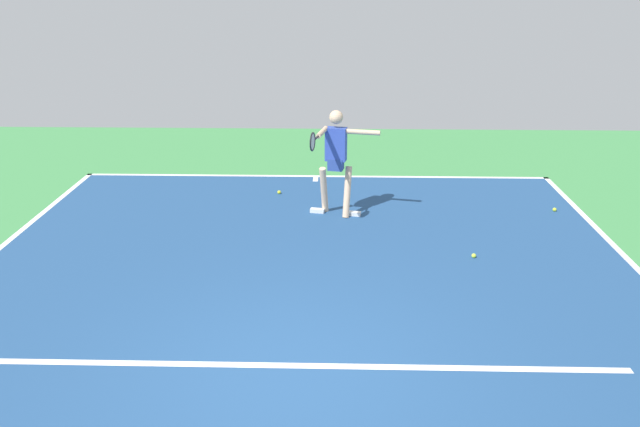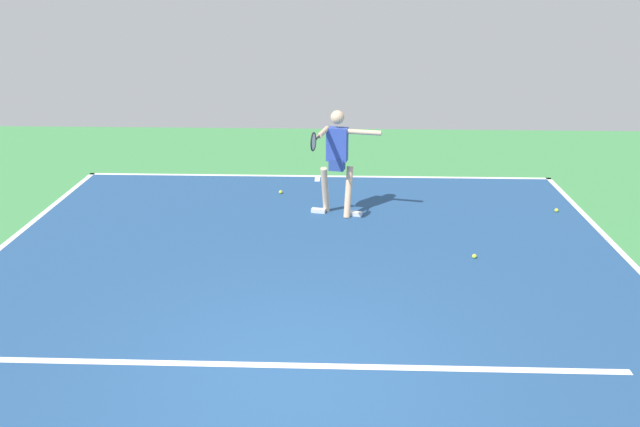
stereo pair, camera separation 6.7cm
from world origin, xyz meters
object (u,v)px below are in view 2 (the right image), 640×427
tennis_ball_by_sideline (474,256)px  tennis_ball_far_corner (556,210)px  tennis_ball_by_baseline (281,192)px  tennis_player (337,156)px

tennis_ball_by_sideline → tennis_ball_far_corner: (-1.78, -1.98, 0.00)m
tennis_ball_by_sideline → tennis_ball_far_corner: 2.66m
tennis_ball_far_corner → tennis_ball_by_baseline: 4.92m
tennis_player → tennis_ball_by_baseline: 1.81m
tennis_ball_by_sideline → tennis_ball_far_corner: bearing=-132.0°
tennis_player → tennis_ball_far_corner: size_ratio=27.39×
tennis_ball_by_sideline → tennis_ball_by_baseline: same height
tennis_player → tennis_ball_by_sideline: bearing=151.6°
tennis_ball_far_corner → tennis_ball_by_baseline: bearing=-9.5°
tennis_player → tennis_ball_far_corner: bearing=-164.1°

